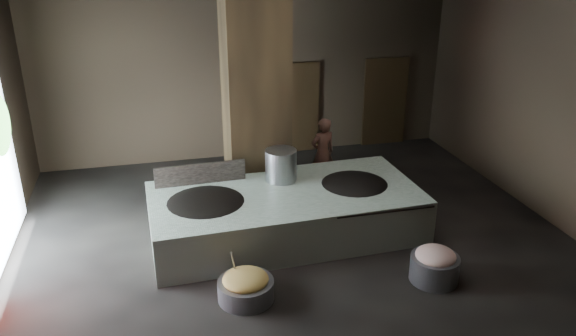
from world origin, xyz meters
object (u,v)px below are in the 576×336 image
object	(u,v)px
hearth_platform	(285,213)
cook	(323,153)
wok_right	(354,188)
stock_pot	(281,166)
veg_basin	(246,290)
wok_left	(206,206)
meat_basin	(434,268)

from	to	relation	value
hearth_platform	cook	bearing A→B (deg)	53.29
wok_right	stock_pot	xyz separation A→B (m)	(-1.30, 0.50, 0.38)
cook	veg_basin	world-z (taller)	cook
wok_left	veg_basin	world-z (taller)	wok_left
wok_right	meat_basin	size ratio (longest dim) A/B	1.83
stock_pot	cook	xyz separation A→B (m)	(1.24, 1.32, -0.35)
veg_basin	meat_basin	distance (m)	3.04
wok_right	veg_basin	world-z (taller)	wok_right
wok_right	stock_pot	size ratio (longest dim) A/B	2.25
stock_pot	wok_left	bearing A→B (deg)	-158.20
wok_left	meat_basin	distance (m)	4.00
stock_pot	wok_right	bearing A→B (deg)	-21.04
hearth_platform	veg_basin	xyz separation A→B (m)	(-1.07, -1.85, -0.26)
veg_basin	meat_basin	bearing A→B (deg)	-4.22
cook	meat_basin	distance (m)	4.04
meat_basin	stock_pot	bearing A→B (deg)	125.95
veg_basin	wok_left	bearing A→B (deg)	101.78
hearth_platform	stock_pot	size ratio (longest dim) A/B	7.67
wok_left	stock_pot	distance (m)	1.66
cook	stock_pot	bearing A→B (deg)	33.84
wok_right	hearth_platform	bearing A→B (deg)	-177.88
hearth_platform	stock_pot	distance (m)	0.90
wok_right	veg_basin	distance (m)	3.14
wok_right	cook	world-z (taller)	cook
cook	meat_basin	bearing A→B (deg)	86.62
veg_basin	wok_right	bearing A→B (deg)	38.15
stock_pot	veg_basin	distance (m)	2.83
wok_right	cook	distance (m)	1.82
hearth_platform	meat_basin	xyz separation A→B (m)	(1.96, -2.08, -0.21)
cook	veg_basin	distance (m)	4.46
wok_left	wok_right	xyz separation A→B (m)	(2.80, 0.10, 0.00)
wok_left	wok_right	bearing A→B (deg)	2.05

